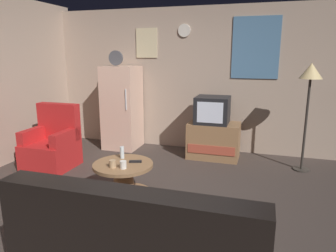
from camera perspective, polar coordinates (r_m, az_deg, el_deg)
The scene contains 12 objects.
ground_plane at distance 3.75m, azimuth -5.82°, elevation -14.19°, with size 12.00×12.00×0.00m, color #3D332D.
wall_with_art at distance 5.68m, azimuth 3.69°, elevation 8.52°, with size 5.20×0.12×2.51m.
fridge at distance 5.76m, azimuth -8.41°, elevation 3.39°, with size 0.60×0.62×1.77m.
tv_stand at distance 5.27m, azimuth 8.36°, elevation -2.63°, with size 0.84×0.53×0.59m.
crt_tv at distance 5.16m, azimuth 8.15°, elevation 2.94°, with size 0.54×0.51×0.44m.
standing_lamp at distance 4.88m, azimuth 24.64°, elevation 7.75°, with size 0.32×0.32×1.59m.
coffee_table at distance 3.85m, azimuth -8.15°, elevation -9.86°, with size 0.72×0.72×0.44m.
wine_glass at distance 3.93m, azimuth -8.41°, elevation -4.83°, with size 0.05×0.05×0.15m, color silver.
mug_ceramic_white at distance 3.60m, azimuth -8.22°, elevation -7.04°, with size 0.08×0.08×0.09m, color silver.
mug_ceramic_tan at distance 3.65m, azimuth -10.12°, elevation -6.86°, with size 0.08×0.08×0.09m, color tan.
remote_control at distance 3.79m, azimuth -5.99°, elevation -6.48°, with size 0.15×0.04×0.02m, color black.
armchair at distance 5.11m, azimuth -20.41°, elevation -3.36°, with size 0.68×0.68×0.96m.
Camera 1 is at (1.33, -3.06, 1.72)m, focal length 33.25 mm.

